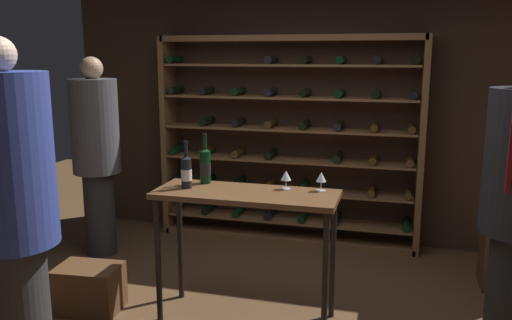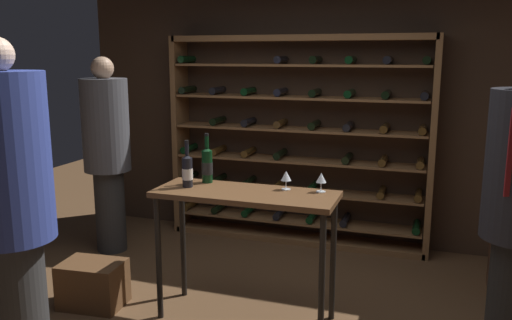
{
  "view_description": "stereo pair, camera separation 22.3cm",
  "coord_description": "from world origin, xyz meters",
  "px_view_note": "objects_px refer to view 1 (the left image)",
  "views": [
    {
      "loc": [
        0.94,
        -3.36,
        1.96
      ],
      "look_at": [
        -0.05,
        0.25,
        1.21
      ],
      "focal_mm": 36.96,
      "sensor_mm": 36.0,
      "label": 1
    },
    {
      "loc": [
        1.16,
        -3.29,
        1.96
      ],
      "look_at": [
        -0.05,
        0.25,
        1.21
      ],
      "focal_mm": 36.96,
      "sensor_mm": 36.0,
      "label": 2
    }
  ],
  "objects_px": {
    "wine_glass_stemmed_right": "(286,176)",
    "wine_glass_stemmed_left": "(321,178)",
    "wine_bottle_gold_foil": "(205,165)",
    "tasting_table": "(246,209)",
    "wine_crate": "(89,288)",
    "person_guest_blue_shirt": "(12,203)",
    "person_guest_khaki": "(96,148)",
    "wine_rack": "(288,142)",
    "wine_bottle_black_capsule": "(186,171)"
  },
  "relations": [
    {
      "from": "wine_glass_stemmed_right",
      "to": "wine_glass_stemmed_left",
      "type": "bearing_deg",
      "value": 3.82
    },
    {
      "from": "wine_bottle_gold_foil",
      "to": "wine_glass_stemmed_right",
      "type": "relative_size",
      "value": 2.75
    },
    {
      "from": "tasting_table",
      "to": "wine_crate",
      "type": "xyz_separation_m",
      "value": [
        -1.21,
        -0.2,
        -0.68
      ]
    },
    {
      "from": "person_guest_blue_shirt",
      "to": "wine_crate",
      "type": "distance_m",
      "value": 1.35
    },
    {
      "from": "person_guest_khaki",
      "to": "wine_glass_stemmed_left",
      "type": "height_order",
      "value": "person_guest_khaki"
    },
    {
      "from": "wine_bottle_gold_foil",
      "to": "wine_crate",
      "type": "bearing_deg",
      "value": -156.53
    },
    {
      "from": "tasting_table",
      "to": "person_guest_blue_shirt",
      "type": "xyz_separation_m",
      "value": [
        -1.04,
        -1.14,
        0.28
      ]
    },
    {
      "from": "wine_rack",
      "to": "wine_glass_stemmed_right",
      "type": "xyz_separation_m",
      "value": [
        0.33,
        -1.62,
        0.02
      ]
    },
    {
      "from": "wine_rack",
      "to": "wine_bottle_gold_foil",
      "type": "relative_size",
      "value": 7.12
    },
    {
      "from": "wine_crate",
      "to": "person_guest_blue_shirt",
      "type": "bearing_deg",
      "value": -79.43
    },
    {
      "from": "tasting_table",
      "to": "person_guest_blue_shirt",
      "type": "height_order",
      "value": "person_guest_blue_shirt"
    },
    {
      "from": "wine_bottle_black_capsule",
      "to": "person_guest_khaki",
      "type": "bearing_deg",
      "value": 145.59
    },
    {
      "from": "wine_crate",
      "to": "person_guest_khaki",
      "type": "bearing_deg",
      "value": 117.28
    },
    {
      "from": "tasting_table",
      "to": "person_guest_khaki",
      "type": "bearing_deg",
      "value": 153.25
    },
    {
      "from": "wine_crate",
      "to": "wine_bottle_black_capsule",
      "type": "relative_size",
      "value": 1.36
    },
    {
      "from": "person_guest_blue_shirt",
      "to": "wine_bottle_gold_foil",
      "type": "relative_size",
      "value": 5.37
    },
    {
      "from": "wine_bottle_black_capsule",
      "to": "wine_glass_stemmed_right",
      "type": "bearing_deg",
      "value": 12.69
    },
    {
      "from": "wine_rack",
      "to": "person_guest_blue_shirt",
      "type": "height_order",
      "value": "wine_rack"
    },
    {
      "from": "wine_crate",
      "to": "wine_glass_stemmed_left",
      "type": "distance_m",
      "value": 1.99
    },
    {
      "from": "wine_rack",
      "to": "person_guest_blue_shirt",
      "type": "distance_m",
      "value": 3.06
    },
    {
      "from": "wine_rack",
      "to": "wine_bottle_black_capsule",
      "type": "bearing_deg",
      "value": -102.16
    },
    {
      "from": "wine_bottle_black_capsule",
      "to": "wine_bottle_gold_foil",
      "type": "distance_m",
      "value": 0.2
    },
    {
      "from": "wine_crate",
      "to": "wine_glass_stemmed_left",
      "type": "height_order",
      "value": "wine_glass_stemmed_left"
    },
    {
      "from": "wine_glass_stemmed_right",
      "to": "wine_glass_stemmed_left",
      "type": "height_order",
      "value": "same"
    },
    {
      "from": "wine_rack",
      "to": "wine_crate",
      "type": "relative_size",
      "value": 5.69
    },
    {
      "from": "tasting_table",
      "to": "wine_bottle_gold_foil",
      "type": "xyz_separation_m",
      "value": [
        -0.37,
        0.17,
        0.27
      ]
    },
    {
      "from": "wine_bottle_black_capsule",
      "to": "wine_glass_stemmed_left",
      "type": "xyz_separation_m",
      "value": [
        0.97,
        0.18,
        -0.03
      ]
    },
    {
      "from": "person_guest_khaki",
      "to": "wine_bottle_gold_foil",
      "type": "xyz_separation_m",
      "value": [
        1.41,
        -0.73,
        0.06
      ]
    },
    {
      "from": "wine_bottle_black_capsule",
      "to": "wine_glass_stemmed_left",
      "type": "distance_m",
      "value": 0.99
    },
    {
      "from": "wine_crate",
      "to": "wine_glass_stemmed_right",
      "type": "height_order",
      "value": "wine_glass_stemmed_right"
    },
    {
      "from": "tasting_table",
      "to": "wine_bottle_black_capsule",
      "type": "height_order",
      "value": "wine_bottle_black_capsule"
    },
    {
      "from": "wine_bottle_black_capsule",
      "to": "wine_crate",
      "type": "bearing_deg",
      "value": -166.09
    },
    {
      "from": "wine_bottle_gold_foil",
      "to": "wine_glass_stemmed_left",
      "type": "relative_size",
      "value": 2.75
    },
    {
      "from": "person_guest_khaki",
      "to": "wine_crate",
      "type": "height_order",
      "value": "person_guest_khaki"
    },
    {
      "from": "person_guest_blue_shirt",
      "to": "wine_crate",
      "type": "bearing_deg",
      "value": 102.24
    },
    {
      "from": "wine_rack",
      "to": "wine_glass_stemmed_right",
      "type": "bearing_deg",
      "value": -78.38
    },
    {
      "from": "person_guest_blue_shirt",
      "to": "wine_glass_stemmed_right",
      "type": "relative_size",
      "value": 14.75
    },
    {
      "from": "wine_crate",
      "to": "wine_rack",
      "type": "bearing_deg",
      "value": 59.86
    },
    {
      "from": "person_guest_khaki",
      "to": "person_guest_blue_shirt",
      "type": "xyz_separation_m",
      "value": [
        0.74,
        -2.03,
        0.07
      ]
    },
    {
      "from": "wine_rack",
      "to": "tasting_table",
      "type": "distance_m",
      "value": 1.78
    },
    {
      "from": "person_guest_blue_shirt",
      "to": "wine_glass_stemmed_right",
      "type": "bearing_deg",
      "value": 46.33
    },
    {
      "from": "tasting_table",
      "to": "wine_glass_stemmed_right",
      "type": "xyz_separation_m",
      "value": [
        0.26,
        0.15,
        0.22
      ]
    },
    {
      "from": "wine_rack",
      "to": "person_guest_blue_shirt",
      "type": "xyz_separation_m",
      "value": [
        -0.97,
        -2.9,
        0.08
      ]
    },
    {
      "from": "person_guest_khaki",
      "to": "wine_glass_stemmed_left",
      "type": "xyz_separation_m",
      "value": [
        2.3,
        -0.73,
        0.02
      ]
    },
    {
      "from": "wine_bottle_gold_foil",
      "to": "person_guest_khaki",
      "type": "bearing_deg",
      "value": 152.56
    },
    {
      "from": "wine_bottle_black_capsule",
      "to": "wine_bottle_gold_foil",
      "type": "height_order",
      "value": "wine_bottle_gold_foil"
    },
    {
      "from": "wine_rack",
      "to": "wine_bottle_gold_foil",
      "type": "height_order",
      "value": "wine_rack"
    },
    {
      "from": "wine_rack",
      "to": "wine_crate",
      "type": "xyz_separation_m",
      "value": [
        -1.14,
        -1.97,
        -0.89
      ]
    },
    {
      "from": "person_guest_blue_shirt",
      "to": "wine_glass_stemmed_right",
      "type": "height_order",
      "value": "person_guest_blue_shirt"
    },
    {
      "from": "tasting_table",
      "to": "wine_crate",
      "type": "bearing_deg",
      "value": -170.69
    }
  ]
}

